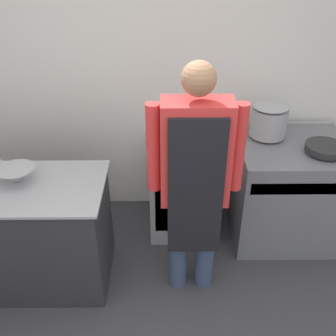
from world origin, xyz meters
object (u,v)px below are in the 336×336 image
Objects in this scene: fridge_unit at (183,187)px; stock_pot at (269,119)px; person_cook at (195,176)px; mixing_bowl at (17,176)px; saute_pan at (325,148)px; stove at (287,190)px.

stock_pot is (0.70, 0.03, 0.65)m from fridge_unit.
mixing_bowl is (-1.23, 0.13, -0.08)m from person_cook.
saute_pan is (2.28, 0.36, 0.01)m from mixing_bowl.
mixing_bowl is at bearing -161.33° from stock_pot.
stove is 1.21m from person_cook.
stock_pot is 0.97× the size of saute_pan.
fridge_unit is 0.95m from person_cook.
person_cook reaches higher than mixing_bowl.
saute_pan is (0.39, -0.28, -0.12)m from stock_pot.
mixing_bowl is at bearing -166.64° from stove.
person_cook reaches higher than stove.
mixing_bowl is (-2.09, -0.50, 0.48)m from stove.
stove is 0.66m from stock_pot.
person_cook is at bearing -144.02° from stove.
saute_pan is at bearing -12.83° from fridge_unit.
person_cook is at bearing -154.96° from saute_pan.
saute_pan is at bearing 8.96° from mixing_bowl.
stock_pot is at bearing 145.77° from stove.
stove is at bearing -34.23° from stock_pot.
fridge_unit is 1.24m from saute_pan.
saute_pan is (1.09, -0.25, 0.54)m from fridge_unit.
fridge_unit is 2.62× the size of saute_pan.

